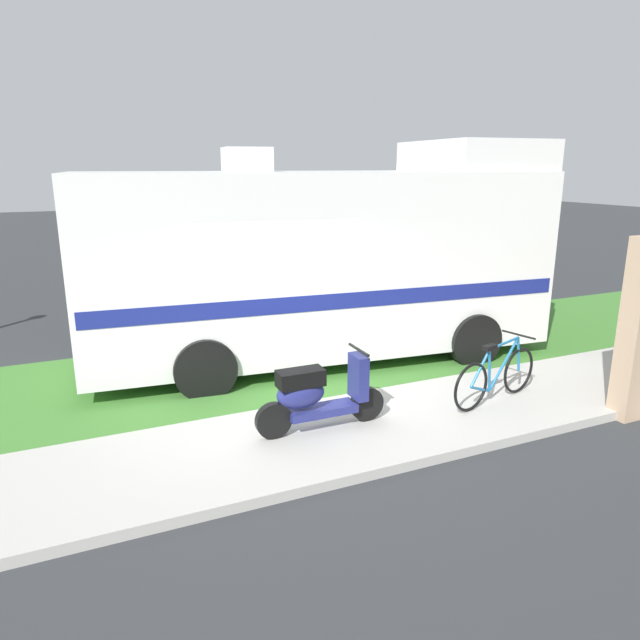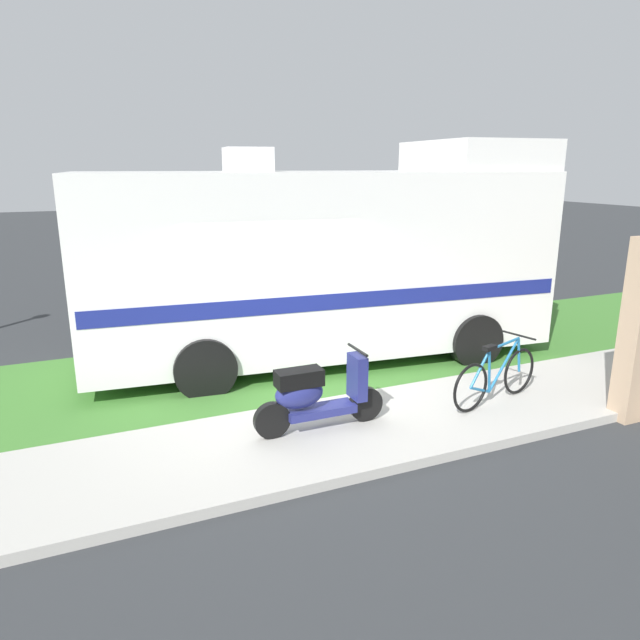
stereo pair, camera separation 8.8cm
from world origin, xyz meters
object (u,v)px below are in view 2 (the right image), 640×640
(scooter, at_px, (315,394))
(pickup_truck_near, at_px, (349,255))
(bicycle, at_px, (496,376))
(bottle_green, at_px, (625,370))
(motorhome_rv, at_px, (324,259))

(scooter, distance_m, pickup_truck_near, 8.50)
(bicycle, distance_m, bottle_green, 2.51)
(scooter, distance_m, bottle_green, 5.07)
(scooter, xyz_separation_m, bicycle, (2.56, -0.20, -0.08))
(scooter, bearing_deg, pickup_truck_near, 61.09)
(pickup_truck_near, bearing_deg, motorhome_rv, -120.65)
(scooter, relative_size, bottle_green, 7.27)
(scooter, bearing_deg, motorhome_rv, 64.16)
(motorhome_rv, xyz_separation_m, pickup_truck_near, (2.76, 4.65, -0.74))
(scooter, height_order, bottle_green, scooter)
(bicycle, relative_size, bottle_green, 7.25)
(motorhome_rv, bearing_deg, pickup_truck_near, 59.35)
(pickup_truck_near, bearing_deg, bottle_green, -82.90)
(motorhome_rv, relative_size, bottle_green, 33.59)
(motorhome_rv, xyz_separation_m, bicycle, (1.22, -2.97, -1.24))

